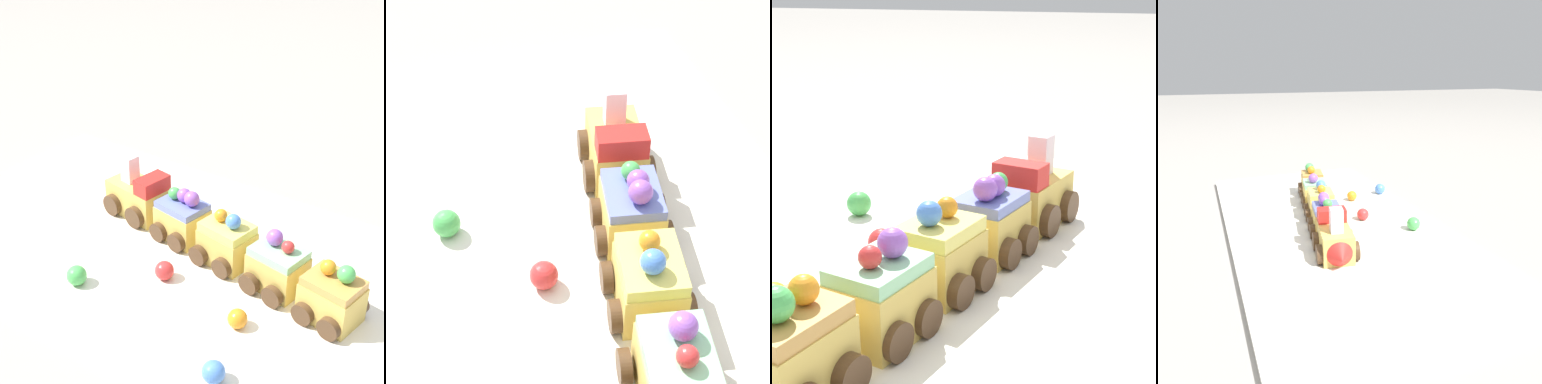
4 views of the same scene
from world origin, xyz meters
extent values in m
plane|color=gray|center=(0.00, 0.00, 0.00)|extent=(10.00, 10.00, 0.00)
cube|color=white|center=(0.00, 0.00, 0.01)|extent=(0.77, 0.39, 0.01)
cube|color=#E0BC56|center=(0.14, -0.04, 0.04)|extent=(0.09, 0.06, 0.05)
cube|color=red|center=(0.11, -0.03, 0.07)|extent=(0.03, 0.05, 0.02)
cone|color=red|center=(0.19, -0.05, 0.03)|extent=(0.03, 0.05, 0.04)
cube|color=white|center=(0.15, -0.04, 0.07)|extent=(0.02, 0.02, 0.02)
cube|color=white|center=(0.15, -0.04, 0.09)|extent=(0.02, 0.02, 0.02)
cylinder|color=#4C331E|center=(0.16, -0.07, 0.03)|extent=(0.03, 0.01, 0.03)
cylinder|color=#4C331E|center=(0.17, -0.02, 0.03)|extent=(0.03, 0.01, 0.03)
cylinder|color=#4C331E|center=(0.11, -0.06, 0.03)|extent=(0.03, 0.01, 0.03)
cylinder|color=#4C331E|center=(0.12, -0.01, 0.03)|extent=(0.03, 0.01, 0.03)
cube|color=#E0BC56|center=(0.05, -0.02, 0.03)|extent=(0.07, 0.06, 0.04)
cube|color=#6B7AC6|center=(0.05, -0.02, 0.06)|extent=(0.07, 0.06, 0.01)
sphere|color=#9956C6|center=(0.04, -0.03, 0.08)|extent=(0.02, 0.02, 0.02)
sphere|color=#9956C6|center=(0.05, -0.03, 0.07)|extent=(0.02, 0.02, 0.02)
sphere|color=#4CBC56|center=(0.07, -0.03, 0.07)|extent=(0.02, 0.02, 0.02)
cylinder|color=#4C331E|center=(0.06, -0.06, 0.02)|extent=(0.03, 0.01, 0.03)
cylinder|color=#4C331E|center=(0.07, 0.00, 0.02)|extent=(0.03, 0.01, 0.03)
cylinder|color=#4C331E|center=(0.03, -0.05, 0.02)|extent=(0.03, 0.01, 0.03)
cylinder|color=#4C331E|center=(0.04, 0.01, 0.02)|extent=(0.03, 0.01, 0.03)
cube|color=#E0BC56|center=(-0.03, -0.01, 0.03)|extent=(0.07, 0.06, 0.04)
cube|color=#EFE066|center=(-0.03, -0.01, 0.06)|extent=(0.07, 0.06, 0.01)
sphere|color=#4C84E0|center=(-0.04, -0.01, 0.08)|extent=(0.02, 0.02, 0.02)
sphere|color=orange|center=(-0.02, -0.01, 0.08)|extent=(0.02, 0.02, 0.02)
cylinder|color=#4C331E|center=(-0.01, -0.04, 0.02)|extent=(0.03, 0.01, 0.03)
cylinder|color=#4C331E|center=(0.00, 0.01, 0.02)|extent=(0.03, 0.01, 0.03)
cylinder|color=#4C331E|center=(-0.05, -0.04, 0.02)|extent=(0.03, 0.01, 0.03)
cylinder|color=#4C331E|center=(-0.04, 0.02, 0.02)|extent=(0.03, 0.01, 0.03)
cube|color=#E0BC56|center=(-0.10, 0.00, 0.03)|extent=(0.07, 0.06, 0.04)
cube|color=#93DBA3|center=(-0.10, 0.00, 0.06)|extent=(0.07, 0.06, 0.01)
sphere|color=red|center=(-0.11, 0.00, 0.07)|extent=(0.02, 0.02, 0.02)
sphere|color=#9956C6|center=(-0.09, -0.01, 0.08)|extent=(0.02, 0.02, 0.02)
cylinder|color=#4C331E|center=(-0.09, -0.03, 0.02)|extent=(0.03, 0.01, 0.03)
cylinder|color=#4C331E|center=(-0.08, 0.03, 0.02)|extent=(0.03, 0.01, 0.03)
sphere|color=red|center=(0.02, 0.06, 0.02)|extent=(0.02, 0.02, 0.02)
sphere|color=#4CBC56|center=(0.10, 0.13, 0.02)|extent=(0.02, 0.02, 0.02)
camera|label=1|loc=(-0.36, 0.56, 0.49)|focal=60.00mm
camera|label=2|loc=(-0.31, 0.13, 0.42)|focal=60.00mm
camera|label=3|loc=(-0.43, -0.18, 0.24)|focal=60.00mm
camera|label=4|loc=(0.65, -0.22, 0.29)|focal=35.00mm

